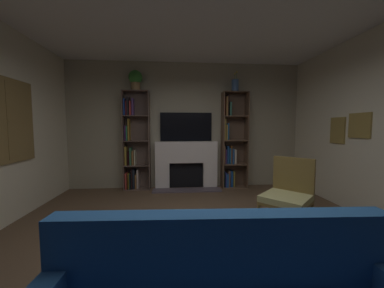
# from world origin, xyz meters

# --- Properties ---
(ground_plane) EXTENTS (6.57, 6.57, 0.00)m
(ground_plane) POSITION_xyz_m (0.00, 0.00, 0.00)
(ground_plane) COLOR brown
(wall_back_accent) EXTENTS (5.43, 0.06, 2.86)m
(wall_back_accent) POSITION_xyz_m (0.00, 2.77, 1.43)
(wall_back_accent) COLOR tan
(wall_back_accent) RESTS_ON ground_plane
(fireplace) EXTENTS (1.51, 0.51, 1.07)m
(fireplace) POSITION_xyz_m (0.00, 2.63, 0.56)
(fireplace) COLOR white
(fireplace) RESTS_ON ground_plane
(tv) EXTENTS (1.18, 0.06, 0.65)m
(tv) POSITION_xyz_m (0.00, 2.71, 1.41)
(tv) COLOR black
(tv) RESTS_ON fireplace
(bookshelf_left) EXTENTS (0.58, 0.28, 2.19)m
(bookshelf_left) POSITION_xyz_m (-1.17, 2.64, 1.01)
(bookshelf_left) COLOR brown
(bookshelf_left) RESTS_ON ground_plane
(bookshelf_right) EXTENTS (0.58, 0.33, 2.19)m
(bookshelf_right) POSITION_xyz_m (1.04, 2.62, 1.02)
(bookshelf_right) COLOR brown
(bookshelf_right) RESTS_ON ground_plane
(potted_plant) EXTENTS (0.30, 0.30, 0.44)m
(potted_plant) POSITION_xyz_m (-1.11, 2.59, 2.44)
(potted_plant) COLOR #9B794B
(potted_plant) RESTS_ON bookshelf_left
(vase_with_flowers) EXTENTS (0.15, 0.15, 0.47)m
(vase_with_flowers) POSITION_xyz_m (1.11, 2.59, 2.34)
(vase_with_flowers) COLOR #4367A0
(vase_with_flowers) RESTS_ON bookshelf_right
(armchair) EXTENTS (0.81, 0.80, 0.97)m
(armchair) POSITION_xyz_m (1.26, 0.44, 0.50)
(armchair) COLOR brown
(armchair) RESTS_ON ground_plane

